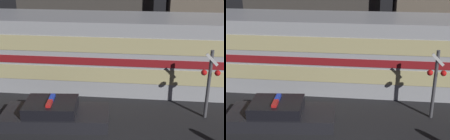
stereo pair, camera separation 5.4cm
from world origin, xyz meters
The scene contains 4 objects.
train centered at (1.68, 7.74, 1.93)m, with size 21.75×3.21×3.86m.
police_car centered at (-2.80, 3.45, 0.41)m, with size 4.70×2.22×1.14m.
crossing_signal_near centered at (3.78, 4.59, 1.80)m, with size 0.81×0.35×3.16m.
building_left centered at (-3.33, 16.05, 3.28)m, with size 9.64×5.55×6.57m.
Camera 1 is at (0.90, -8.09, 7.08)m, focal length 50.00 mm.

